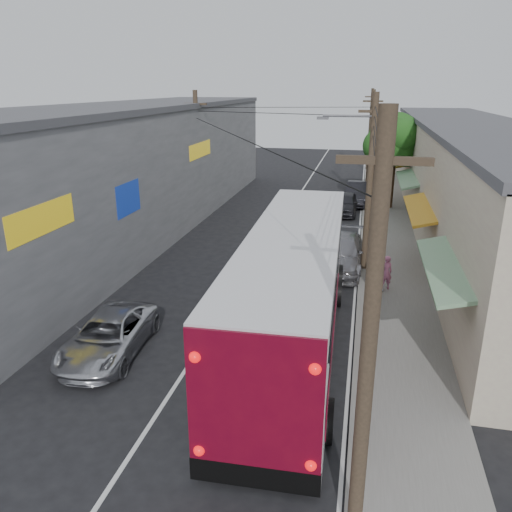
# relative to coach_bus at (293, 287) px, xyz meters

# --- Properties ---
(ground) EXTENTS (120.00, 120.00, 0.00)m
(ground) POSITION_rel_coach_bus_xyz_m (-2.92, -5.40, -2.02)
(ground) COLOR black
(ground) RESTS_ON ground
(sidewalk) EXTENTS (3.00, 80.00, 0.12)m
(sidewalk) POSITION_rel_coach_bus_xyz_m (3.58, 14.60, -1.96)
(sidewalk) COLOR slate
(sidewalk) RESTS_ON ground
(building_right) EXTENTS (7.09, 40.00, 6.25)m
(building_right) POSITION_rel_coach_bus_xyz_m (8.07, 16.60, 1.13)
(building_right) COLOR beige
(building_right) RESTS_ON ground
(building_left) EXTENTS (7.20, 36.00, 7.25)m
(building_left) POSITION_rel_coach_bus_xyz_m (-11.42, 12.60, 1.64)
(building_left) COLOR gray
(building_left) RESTS_ON ground
(utility_poles) EXTENTS (11.80, 45.28, 8.00)m
(utility_poles) POSITION_rel_coach_bus_xyz_m (0.20, 14.93, 2.11)
(utility_poles) COLOR #473828
(utility_poles) RESTS_ON ground
(street_tree) EXTENTS (4.40, 4.00, 6.60)m
(street_tree) POSITION_rel_coach_bus_xyz_m (3.95, 20.62, 2.66)
(street_tree) COLOR #3F2B19
(street_tree) RESTS_ON ground
(coach_bus) EXTENTS (3.42, 13.60, 3.89)m
(coach_bus) POSITION_rel_coach_bus_xyz_m (0.00, 0.00, 0.00)
(coach_bus) COLOR silver
(coach_bus) RESTS_ON ground
(jeepney) EXTENTS (2.43, 4.71, 1.27)m
(jeepney) POSITION_rel_coach_bus_xyz_m (-5.65, -2.03, -1.38)
(jeepney) COLOR silver
(jeepney) RESTS_ON ground
(parked_suv) EXTENTS (2.32, 5.34, 1.53)m
(parked_suv) POSITION_rel_coach_bus_xyz_m (1.17, 7.60, -1.25)
(parked_suv) COLOR gray
(parked_suv) RESTS_ON ground
(parked_car_mid) EXTENTS (1.88, 4.28, 1.44)m
(parked_car_mid) POSITION_rel_coach_bus_xyz_m (0.88, 18.48, -1.30)
(parked_car_mid) COLOR #28282D
(parked_car_mid) RESTS_ON ground
(parked_car_far) EXTENTS (2.10, 4.97, 1.59)m
(parked_car_far) POSITION_rel_coach_bus_xyz_m (1.68, 21.60, -1.22)
(parked_car_far) COLOR black
(parked_car_far) RESTS_ON ground
(pedestrian_near) EXTENTS (0.62, 0.50, 1.47)m
(pedestrian_near) POSITION_rel_coach_bus_xyz_m (3.18, 5.16, -1.16)
(pedestrian_near) COLOR #CC6C98
(pedestrian_near) RESTS_ON sidewalk
(pedestrian_far) EXTENTS (0.94, 0.86, 1.57)m
(pedestrian_far) POSITION_rel_coach_bus_xyz_m (2.76, 4.96, -1.11)
(pedestrian_far) COLOR #8698C4
(pedestrian_far) RESTS_ON sidewalk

